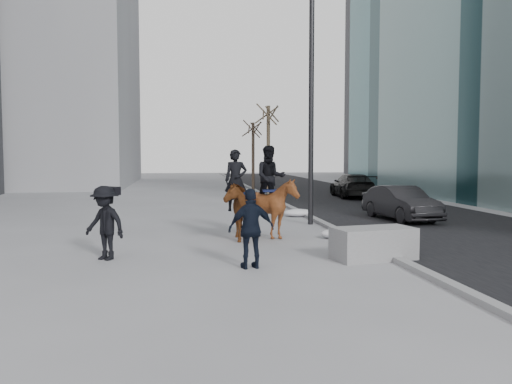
{
  "coord_description": "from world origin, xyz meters",
  "views": [
    {
      "loc": [
        -1.98,
        -12.95,
        2.5
      ],
      "look_at": [
        0.0,
        1.2,
        1.5
      ],
      "focal_mm": 38.0,
      "sensor_mm": 36.0,
      "label": 1
    }
  ],
  "objects": [
    {
      "name": "snow_piles",
      "position": [
        2.7,
        8.69,
        0.15
      ],
      "size": [
        1.22,
        12.36,
        0.31
      ],
      "color": "silver",
      "rests_on": "ground"
    },
    {
      "name": "mounted_right",
      "position": [
        0.67,
        2.82,
        1.11
      ],
      "size": [
        1.5,
        1.68,
        2.75
      ],
      "color": "#4B260F",
      "rests_on": "ground"
    },
    {
      "name": "car_near",
      "position": [
        6.3,
        6.52,
        0.65
      ],
      "size": [
        1.83,
        4.08,
        1.3
      ],
      "primitive_type": "imported",
      "rotation": [
        0.0,
        0.0,
        0.12
      ],
      "color": "black",
      "rests_on": "ground"
    },
    {
      "name": "car_far",
      "position": [
        7.86,
        17.21,
        0.69
      ],
      "size": [
        2.31,
        4.88,
        1.37
      ],
      "primitive_type": "imported",
      "rotation": [
        0.0,
        0.0,
        3.06
      ],
      "color": "black",
      "rests_on": "ground"
    },
    {
      "name": "road",
      "position": [
        7.0,
        10.0,
        0.01
      ],
      "size": [
        8.0,
        90.0,
        0.01
      ],
      "primitive_type": "cube",
      "color": "black",
      "rests_on": "ground"
    },
    {
      "name": "camera_crew",
      "position": [
        -3.76,
        0.13,
        0.89
      ],
      "size": [
        1.3,
        1.2,
        1.75
      ],
      "color": "black",
      "rests_on": "ground"
    },
    {
      "name": "tree_near",
      "position": [
        2.4,
        13.92,
        2.73
      ],
      "size": [
        1.2,
        1.2,
        5.46
      ],
      "primitive_type": null,
      "color": "#3C3123",
      "rests_on": "ground"
    },
    {
      "name": "tree_far",
      "position": [
        2.4,
        19.65,
        2.45
      ],
      "size": [
        1.2,
        1.2,
        4.9
      ],
      "primitive_type": null,
      "color": "#342A1E",
      "rests_on": "ground"
    },
    {
      "name": "feeder",
      "position": [
        -0.45,
        -1.32,
        0.88
      ],
      "size": [
        1.08,
        0.93,
        1.75
      ],
      "color": "black",
      "rests_on": "ground"
    },
    {
      "name": "planter",
      "position": [
        2.55,
        -0.72,
        0.38
      ],
      "size": [
        2.05,
        1.29,
        0.76
      ],
      "primitive_type": "cube",
      "rotation": [
        0.0,
        0.0,
        0.19
      ],
      "color": "gray",
      "rests_on": "ground"
    },
    {
      "name": "lamppost",
      "position": [
        2.6,
        5.6,
        4.99
      ],
      "size": [
        0.25,
        2.13,
        9.09
      ],
      "color": "black",
      "rests_on": "ground"
    },
    {
      "name": "mounted_left",
      "position": [
        -0.37,
        2.65,
        0.98
      ],
      "size": [
        0.94,
        2.05,
        2.64
      ],
      "color": "#512B10",
      "rests_on": "ground"
    },
    {
      "name": "curb",
      "position": [
        3.0,
        10.0,
        0.06
      ],
      "size": [
        0.25,
        90.0,
        0.12
      ],
      "primitive_type": "cube",
      "color": "gray",
      "rests_on": "ground"
    },
    {
      "name": "ground",
      "position": [
        0.0,
        0.0,
        0.0
      ],
      "size": [
        120.0,
        120.0,
        0.0
      ],
      "primitive_type": "plane",
      "color": "gray",
      "rests_on": "ground"
    }
  ]
}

